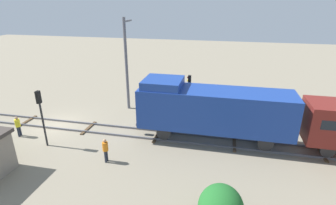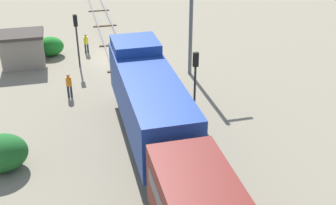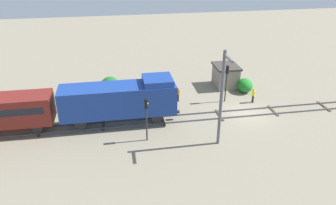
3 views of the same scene
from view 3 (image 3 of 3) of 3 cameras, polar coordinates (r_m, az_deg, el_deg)
The scene contains 11 objects.
ground_plane at distance 35.90m, azimuth 13.52°, elevation -1.83°, with size 108.42×108.42×0.00m, color gray.
railway_track at distance 35.86m, azimuth 13.53°, elevation -1.73°, with size 2.40×72.28×0.16m.
locomotive at distance 31.98m, azimuth -8.31°, elevation 0.62°, with size 2.90×11.60×4.60m.
traffic_signal_near at distance 36.87m, azimuth 10.19°, elevation 4.38°, with size 0.32×0.34×4.29m.
traffic_signal_mid at distance 28.98m, azimuth -3.80°, elevation -1.66°, with size 0.32×0.34×4.20m.
worker_near_track at distance 38.06m, azimuth 14.64°, elevation 1.38°, with size 0.38×0.38×1.70m.
worker_by_signal at distance 37.18m, azimuth 1.80°, elevation 1.66°, with size 0.38×0.38×1.70m.
catenary_mast at distance 28.01m, azimuth 9.32°, elevation 0.90°, with size 1.94×0.28×8.76m.
relay_hut at distance 41.68m, azimuth 10.02°, elevation 4.65°, with size 3.50×2.90×2.74m.
bush_near at distance 39.93m, azimuth -10.06°, elevation 3.01°, with size 2.66×2.18×1.94m, color #1F6126.
bush_mid at distance 40.72m, azimuth 13.22°, elevation 2.94°, with size 2.25×1.84×1.63m, color #207E26.
Camera 3 is at (-28.90, 13.50, 16.46)m, focal length 35.00 mm.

